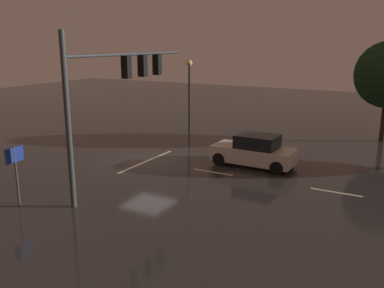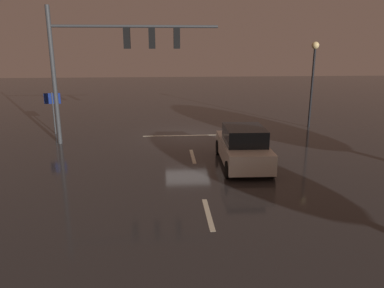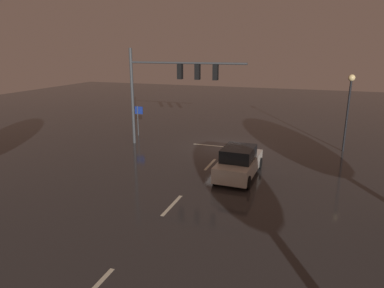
% 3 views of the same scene
% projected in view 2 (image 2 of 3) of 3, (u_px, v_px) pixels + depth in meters
% --- Properties ---
extents(ground_plane, '(80.00, 80.00, 0.00)m').
position_uv_depth(ground_plane, '(187.00, 136.00, 20.75)').
color(ground_plane, '#2D2B2B').
extents(traffic_signal_assembly, '(8.34, 0.47, 6.84)m').
position_uv_depth(traffic_signal_assembly, '(113.00, 51.00, 18.16)').
color(traffic_signal_assembly, '#383A3D').
rests_on(traffic_signal_assembly, ground_plane).
extents(lane_dash_far, '(0.16, 2.20, 0.01)m').
position_uv_depth(lane_dash_far, '(193.00, 156.00, 16.90)').
color(lane_dash_far, beige).
rests_on(lane_dash_far, ground_plane).
extents(lane_dash_mid, '(0.16, 2.20, 0.01)m').
position_uv_depth(lane_dash_mid, '(208.00, 214.00, 11.12)').
color(lane_dash_mid, beige).
rests_on(lane_dash_mid, ground_plane).
extents(stop_bar, '(5.00, 0.16, 0.01)m').
position_uv_depth(stop_bar, '(187.00, 135.00, 20.81)').
color(stop_bar, beige).
rests_on(stop_bar, ground_plane).
extents(car_approaching, '(2.01, 4.41, 1.70)m').
position_uv_depth(car_approaching, '(243.00, 147.00, 15.48)').
color(car_approaching, silver).
rests_on(car_approaching, ground_plane).
extents(street_lamp_left_kerb, '(0.44, 0.44, 5.18)m').
position_uv_depth(street_lamp_left_kerb, '(313.00, 68.00, 22.05)').
color(street_lamp_left_kerb, black).
rests_on(street_lamp_left_kerb, ground_plane).
extents(route_sign, '(0.90, 0.14, 2.41)m').
position_uv_depth(route_sign, '(53.00, 104.00, 20.74)').
color(route_sign, '#383A3D').
rests_on(route_sign, ground_plane).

